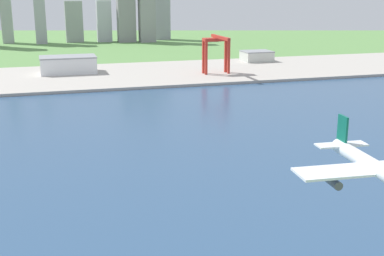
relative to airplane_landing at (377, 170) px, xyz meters
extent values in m
plane|color=#5C8C49|center=(-24.13, 202.74, -44.81)|extent=(2400.00, 2400.00, 0.00)
cube|color=#2D4C70|center=(-24.13, 142.74, -44.73)|extent=(840.00, 360.00, 0.15)
cube|color=#ADA69C|center=(-24.13, 392.74, -43.56)|extent=(840.00, 140.00, 2.50)
cylinder|color=white|center=(-0.01, -0.18, 0.10)|extent=(5.43, 32.91, 3.16)
cube|color=white|center=(0.10, 1.46, -0.37)|extent=(32.49, 9.42, 0.50)
cube|color=#0C5947|center=(1.01, 14.53, 3.58)|extent=(0.77, 3.96, 7.59)
cube|color=white|center=(1.01, 14.53, 0.74)|extent=(11.77, 4.40, 0.36)
cylinder|color=#4C4F54|center=(-8.92, 1.10, -2.11)|extent=(2.05, 4.70, 1.74)
cube|color=#B72D23|center=(82.75, 365.65, -27.33)|extent=(2.20, 2.20, 29.96)
cube|color=#B72D23|center=(104.65, 365.65, -27.33)|extent=(2.20, 2.20, 29.96)
cube|color=#B72D23|center=(82.75, 373.65, -27.33)|extent=(2.20, 2.20, 29.96)
cube|color=#B72D23|center=(104.65, 373.65, -27.33)|extent=(2.20, 2.20, 29.96)
cube|color=#B72D23|center=(93.70, 369.65, -10.95)|extent=(24.30, 10.00, 2.80)
cube|color=#B72D23|center=(93.70, 358.41, -8.15)|extent=(2.60, 44.96, 2.60)
cube|color=white|center=(-38.03, 411.26, -35.06)|extent=(50.36, 29.73, 14.49)
cube|color=gray|center=(-38.03, 411.26, -27.22)|extent=(51.36, 30.33, 1.20)
cube|color=silver|center=(163.31, 435.88, -37.27)|extent=(30.65, 25.31, 10.07)
cube|color=gray|center=(163.31, 435.88, -31.64)|extent=(31.27, 25.81, 1.20)
cube|color=#A1A2AA|center=(-59.04, 719.78, 9.31)|extent=(15.86, 22.69, 108.24)
cube|color=#969C99|center=(-10.20, 727.58, -14.24)|extent=(25.56, 16.21, 61.13)
cube|color=#B0B0BC|center=(33.90, 720.15, -13.88)|extent=(21.36, 15.89, 61.85)
cube|color=gray|center=(65.96, 707.45, 11.60)|extent=(26.14, 20.20, 112.80)
cube|color=gray|center=(96.07, 699.17, 18.13)|extent=(23.03, 21.26, 125.87)
cube|color=#9F9FAC|center=(126.76, 732.08, 6.17)|extent=(24.15, 17.47, 101.96)
camera|label=1|loc=(-61.78, -81.16, 34.39)|focal=48.13mm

